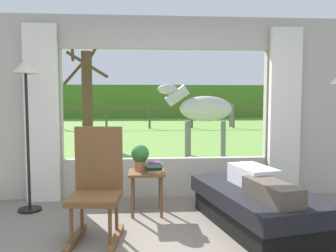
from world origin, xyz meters
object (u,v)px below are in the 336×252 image
Objects in this scene: pasture_tree at (87,93)px; horse at (202,109)px; recliner_sofa at (257,207)px; reclining_person at (259,181)px; rocking_chair at (97,185)px; book_stack at (154,167)px; potted_plant at (140,156)px; floor_lamp_left at (26,89)px; side_table at (147,179)px.

horse is at bearing -39.63° from pasture_tree.
recliner_sofa is 0.31m from reclining_person.
book_stack is (0.60, 0.67, 0.04)m from rocking_chair.
floor_lamp_left reaches higher than potted_plant.
pasture_tree is (-1.23, 7.24, 1.02)m from rocking_chair.
horse is at bearing 69.60° from potted_plant.
book_stack is 4.24m from horse.
recliner_sofa is 1.26m from book_stack.
horse is 4.05m from pasture_tree.
rocking_chair is at bearing -43.82° from floor_lamp_left.
potted_plant is (-1.28, 0.59, 0.48)m from recliner_sofa.
pasture_tree is at bearing 92.45° from floor_lamp_left.
horse is at bearing 70.92° from side_table.
side_table is 2.49× the size of book_stack.
rocking_chair is 2.15× the size of side_table.
recliner_sofa is 1.02× the size of horse.
recliner_sofa is 7.75m from pasture_tree.
reclining_person is 0.76× the size of floor_lamp_left.
floor_lamp_left is (-1.47, 0.19, 1.10)m from side_table.
potted_plant is (0.43, 0.79, 0.16)m from rocking_chair.
reclining_person is (-0.00, -0.05, 0.30)m from recliner_sofa.
floor_lamp_left is (-0.96, 0.92, 0.98)m from rocking_chair.
horse reaches higher than reclining_person.
rocking_chair is 5.37× the size of book_stack.
pasture_tree is (-2.93, 7.05, 1.35)m from recliner_sofa.
side_table is at bearing 141.49° from reclining_person.
recliner_sofa is 0.55× the size of pasture_tree.
floor_lamp_left reaches higher than recliner_sofa.
horse is (1.27, 4.01, 0.57)m from book_stack.
rocking_chair is 5.07m from horse.
floor_lamp_left is at bearing 157.07° from horse.
book_stack is at bearing -34.24° from side_table.
horse reaches higher than potted_plant.
floor_lamp_left is (-2.66, 0.73, 1.31)m from recliner_sofa.
book_stack is (-1.11, 0.47, 0.36)m from recliner_sofa.
floor_lamp_left is (-2.66, 0.78, 1.00)m from reclining_person.
horse is at bearing 75.29° from reclining_person.
reclining_person is at bearing 10.18° from rocking_chair.
potted_plant is (-0.08, 0.06, 0.28)m from side_table.
side_table is at bearing 60.45° from rocking_chair.
horse is at bearing 52.97° from floor_lamp_left.
reclining_person is 2.75× the size of side_table.
potted_plant is 0.09× the size of pasture_tree.
floor_lamp_left reaches higher than book_stack.
horse is (1.44, 3.89, 0.45)m from potted_plant.
book_stack is 1.84m from floor_lamp_left.
side_table is 0.15× the size of pasture_tree.
floor_lamp_left reaches higher than side_table.
rocking_chair reaches higher than potted_plant.
potted_plant reaches higher than book_stack.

